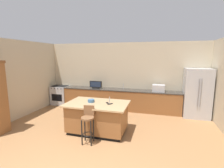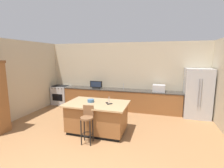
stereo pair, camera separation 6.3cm
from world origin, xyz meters
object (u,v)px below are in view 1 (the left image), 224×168
at_px(tv_monitor, 96,85).
at_px(bar_stool_center, 88,121).
at_px(kitchen_island, 98,117).
at_px(tv_remote, 110,104).
at_px(refrigerator, 197,93).
at_px(microwave, 158,88).
at_px(range_oven, 60,95).
at_px(fruit_bowl, 91,101).
at_px(cell_phone, 107,103).

distance_m(tv_monitor, bar_stool_center, 3.15).
relative_size(kitchen_island, tv_remote, 10.91).
xyz_separation_m(refrigerator, microwave, (-1.41, 0.09, 0.10)).
distance_m(range_oven, microwave, 4.59).
relative_size(range_oven, fruit_bowl, 4.48).
relative_size(range_oven, cell_phone, 6.07).
bearing_deg(refrigerator, kitchen_island, -144.85).
bearing_deg(kitchen_island, range_oven, 140.18).
xyz_separation_m(tv_monitor, tv_remote, (1.34, -2.30, -0.12)).
distance_m(microwave, tv_monitor, 2.70).
distance_m(range_oven, fruit_bowl, 3.48).
bearing_deg(fruit_bowl, kitchen_island, -7.76).
height_order(bar_stool_center, cell_phone, bar_stool_center).
distance_m(range_oven, cell_phone, 3.83).
bearing_deg(tv_monitor, cell_phone, -60.94).
bearing_deg(cell_phone, microwave, 30.28).
height_order(range_oven, cell_phone, cell_phone).
relative_size(bar_stool_center, tv_remote, 5.93).
relative_size(kitchen_island, fruit_bowl, 9.13).
xyz_separation_m(tv_monitor, cell_phone, (1.22, -2.19, -0.13)).
relative_size(bar_stool_center, cell_phone, 6.72).
bearing_deg(kitchen_island, refrigerator, 35.15).
relative_size(kitchen_island, tv_monitor, 3.32).
xyz_separation_m(range_oven, cell_phone, (3.07, -2.24, 0.46)).
height_order(kitchen_island, bar_stool_center, bar_stool_center).
xyz_separation_m(range_oven, microwave, (4.55, 0.00, 0.58)).
height_order(bar_stool_center, tv_remote, bar_stool_center).
height_order(range_oven, fruit_bowl, fruit_bowl).
bearing_deg(kitchen_island, fruit_bowl, 172.24).
xyz_separation_m(refrigerator, tv_monitor, (-4.11, 0.03, 0.11)).
bearing_deg(fruit_bowl, tv_remote, -5.13).
bearing_deg(range_oven, microwave, 0.01).
bearing_deg(fruit_bowl, tv_monitor, 107.66).
distance_m(tv_monitor, fruit_bowl, 2.36).
bearing_deg(microwave, cell_phone, -123.41).
xyz_separation_m(cell_phone, tv_remote, (0.12, -0.11, 0.01)).
height_order(kitchen_island, tv_monitor, tv_monitor).
bearing_deg(microwave, range_oven, -179.99).
xyz_separation_m(microwave, fruit_bowl, (-1.98, -2.29, -0.07)).
height_order(refrigerator, fruit_bowl, refrigerator).
xyz_separation_m(range_oven, tv_remote, (3.20, -2.35, 0.47)).
xyz_separation_m(microwave, tv_remote, (-1.36, -2.35, -0.11)).
bearing_deg(range_oven, bar_stool_center, -47.45).
distance_m(bar_stool_center, tv_remote, 0.86).
relative_size(microwave, cell_phone, 3.20).
height_order(kitchen_island, cell_phone, cell_phone).
bearing_deg(refrigerator, tv_remote, -140.67).
xyz_separation_m(refrigerator, range_oven, (-5.96, 0.08, -0.48)).
distance_m(kitchen_island, microwave, 2.97).
distance_m(kitchen_island, range_oven, 3.63).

